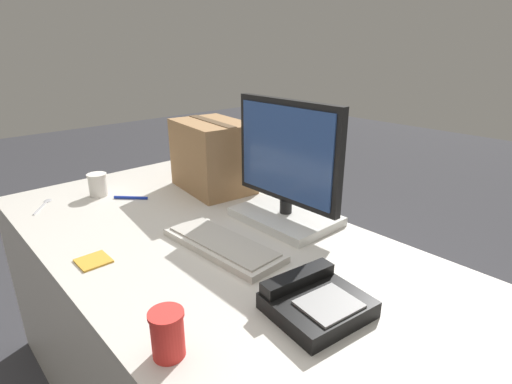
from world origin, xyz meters
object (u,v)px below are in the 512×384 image
Objects in this scene: monitor at (286,176)px; pen_marker at (131,198)px; keyboard at (222,244)px; paper_cup_right at (168,334)px; desk_phone at (315,301)px; sticky_note_pad at (93,261)px; spoon at (45,204)px; cardboard_box at (213,156)px; paper_cup_left at (98,185)px.

monitor reaches higher than pen_marker.
paper_cup_right reaches higher than keyboard.
desk_phone reaches higher than keyboard.
monitor is 5.11× the size of sticky_note_pad.
monitor is 4.09× the size of pen_marker.
keyboard is 2.99× the size of spoon.
spoon is at bearing -159.52° from desk_phone.
spoon is at bearing 176.76° from paper_cup_right.
cardboard_box is 3.38× the size of pen_marker.
keyboard is 0.58m from cardboard_box.
monitor reaches higher than paper_cup_left.
monitor is 0.68m from sticky_note_pad.
cardboard_box is (-0.45, 0.01, -0.02)m from monitor.
keyboard is at bearing 7.87° from paper_cup_left.
keyboard is 1.78× the size of desk_phone.
cardboard_box reaches higher than paper_cup_left.
spoon is (-1.17, -0.28, -0.02)m from desk_phone.
desk_phone is (0.41, -0.33, -0.14)m from monitor.
keyboard reaches higher than pen_marker.
pen_marker is at bearing -87.10° from spoon.
paper_cup_left reaches higher than sticky_note_pad.
keyboard is (0.01, -0.30, -0.16)m from monitor.
desk_phone is at bearing 71.90° from paper_cup_right.
keyboard is 3.88× the size of pen_marker.
keyboard is 0.59m from pen_marker.
paper_cup_right is at bearing -41.87° from cardboard_box.
spoon is (-0.05, -0.20, -0.05)m from paper_cup_left.
paper_cup_right is (0.29, -0.36, 0.04)m from keyboard.
keyboard is 0.47m from paper_cup_right.
paper_cup_right is (0.30, -0.66, -0.12)m from monitor.
pen_marker is at bearing 158.73° from paper_cup_right.
spoon is at bearing -165.77° from pen_marker.
monitor is 1.88× the size of desk_phone.
spoon is 0.34m from pen_marker.
sticky_note_pad is at bearing 176.45° from paper_cup_right.
desk_phone is at bearing 27.38° from sticky_note_pad.
sticky_note_pad is (0.58, -0.03, 0.00)m from spoon.
monitor reaches higher than desk_phone.
pen_marker is (-0.88, 0.34, -0.05)m from paper_cup_right.
paper_cup_left is (-0.72, -0.10, 0.04)m from keyboard.
cardboard_box is at bearing 178.13° from monitor.
sticky_note_pad is (-0.19, -0.33, -0.01)m from keyboard.
spoon is (-1.06, 0.06, -0.05)m from paper_cup_right.
keyboard is at bearing -87.78° from monitor.
cardboard_box is (-0.87, 0.34, 0.12)m from desk_phone.
sticky_note_pad is (0.28, -0.65, -0.15)m from cardboard_box.
monitor is 0.82m from paper_cup_left.
monitor is at bearing 88.99° from keyboard.
desk_phone is 0.94m from cardboard_box.
cardboard_box reaches higher than sticky_note_pad.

